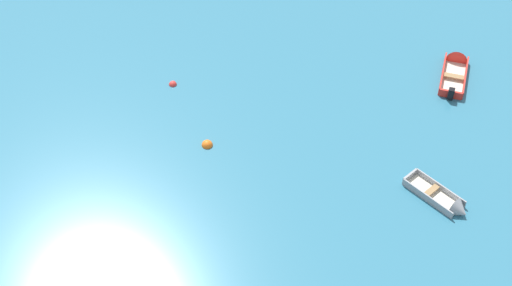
# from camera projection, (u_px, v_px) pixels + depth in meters

# --- Properties ---
(rowboat_red_outer_right) EXTENTS (1.66, 3.51, 0.98)m
(rowboat_red_outer_right) POSITION_uv_depth(u_px,v_px,m) (455.00, 66.00, 31.86)
(rowboat_red_outer_right) COLOR beige
(rowboat_red_outer_right) RESTS_ON ground_plane
(rowboat_grey_far_right) EXTENTS (2.56, 2.41, 0.79)m
(rowboat_grey_far_right) POSITION_uv_depth(u_px,v_px,m) (448.00, 203.00, 25.88)
(rowboat_grey_far_right) COLOR beige
(rowboat_grey_far_right) RESTS_ON ground_plane
(mooring_buoy_outer_edge) EXTENTS (0.47, 0.47, 0.47)m
(mooring_buoy_outer_edge) POSITION_uv_depth(u_px,v_px,m) (207.00, 145.00, 28.33)
(mooring_buoy_outer_edge) COLOR orange
(mooring_buoy_outer_edge) RESTS_ON ground_plane
(mooring_buoy_near_foreground) EXTENTS (0.36, 0.36, 0.36)m
(mooring_buoy_near_foreground) POSITION_uv_depth(u_px,v_px,m) (173.00, 85.00, 31.16)
(mooring_buoy_near_foreground) COLOR red
(mooring_buoy_near_foreground) RESTS_ON ground_plane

